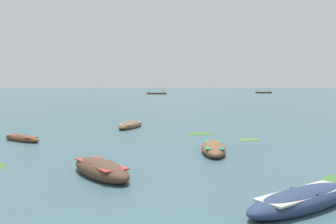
{
  "coord_description": "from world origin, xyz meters",
  "views": [
    {
      "loc": [
        1.67,
        -5.71,
        3.16
      ],
      "look_at": [
        -1.42,
        31.02,
        0.64
      ],
      "focal_mm": 39.5,
      "sensor_mm": 36.0,
      "label": 1
    }
  ],
  "objects_px": {
    "rowboat_4": "(131,125)",
    "rowboat_8": "(304,199)",
    "ferry_1": "(264,92)",
    "rowboat_6": "(22,138)",
    "rowboat_3": "(101,170)",
    "rowboat_5": "(213,148)",
    "ferry_0": "(156,93)"
  },
  "relations": [
    {
      "from": "rowboat_5",
      "to": "rowboat_8",
      "type": "xyz_separation_m",
      "value": [
        2.08,
        -7.92,
        -0.01
      ]
    },
    {
      "from": "rowboat_3",
      "to": "ferry_0",
      "type": "bearing_deg",
      "value": 95.81
    },
    {
      "from": "ferry_0",
      "to": "ferry_1",
      "type": "xyz_separation_m",
      "value": [
        49.19,
        27.35,
        0.0
      ]
    },
    {
      "from": "rowboat_4",
      "to": "ferry_0",
      "type": "bearing_deg",
      "value": 95.71
    },
    {
      "from": "rowboat_4",
      "to": "rowboat_6",
      "type": "xyz_separation_m",
      "value": [
        -5.04,
        -7.35,
        -0.05
      ]
    },
    {
      "from": "rowboat_5",
      "to": "rowboat_4",
      "type": "bearing_deg",
      "value": 120.26
    },
    {
      "from": "rowboat_3",
      "to": "ferry_0",
      "type": "distance_m",
      "value": 142.98
    },
    {
      "from": "rowboat_5",
      "to": "ferry_1",
      "type": "relative_size",
      "value": 0.52
    },
    {
      "from": "rowboat_5",
      "to": "ferry_0",
      "type": "relative_size",
      "value": 0.47
    },
    {
      "from": "rowboat_4",
      "to": "rowboat_6",
      "type": "height_order",
      "value": "rowboat_4"
    },
    {
      "from": "ferry_1",
      "to": "rowboat_5",
      "type": "bearing_deg",
      "value": -100.52
    },
    {
      "from": "rowboat_6",
      "to": "rowboat_3",
      "type": "bearing_deg",
      "value": -49.1
    },
    {
      "from": "ferry_0",
      "to": "rowboat_3",
      "type": "bearing_deg",
      "value": -84.19
    },
    {
      "from": "rowboat_3",
      "to": "rowboat_5",
      "type": "bearing_deg",
      "value": 50.39
    },
    {
      "from": "rowboat_6",
      "to": "ferry_0",
      "type": "height_order",
      "value": "ferry_0"
    },
    {
      "from": "rowboat_4",
      "to": "ferry_1",
      "type": "height_order",
      "value": "ferry_1"
    },
    {
      "from": "rowboat_3",
      "to": "rowboat_6",
      "type": "distance_m",
      "value": 10.4
    },
    {
      "from": "rowboat_3",
      "to": "rowboat_6",
      "type": "height_order",
      "value": "rowboat_3"
    },
    {
      "from": "rowboat_6",
      "to": "ferry_0",
      "type": "bearing_deg",
      "value": 93.26
    },
    {
      "from": "rowboat_6",
      "to": "ferry_1",
      "type": "relative_size",
      "value": 0.4
    },
    {
      "from": "rowboat_6",
      "to": "rowboat_8",
      "type": "height_order",
      "value": "rowboat_8"
    },
    {
      "from": "rowboat_6",
      "to": "ferry_1",
      "type": "distance_m",
      "value": 166.98
    },
    {
      "from": "rowboat_4",
      "to": "ferry_1",
      "type": "distance_m",
      "value": 158.63
    },
    {
      "from": "rowboat_3",
      "to": "rowboat_6",
      "type": "xyz_separation_m",
      "value": [
        -6.81,
        7.86,
        -0.07
      ]
    },
    {
      "from": "ferry_0",
      "to": "ferry_1",
      "type": "distance_m",
      "value": 56.28
    },
    {
      "from": "rowboat_5",
      "to": "ferry_1",
      "type": "height_order",
      "value": "ferry_1"
    },
    {
      "from": "rowboat_4",
      "to": "rowboat_8",
      "type": "distance_m",
      "value": 19.8
    },
    {
      "from": "rowboat_8",
      "to": "ferry_1",
      "type": "bearing_deg",
      "value": 80.63
    },
    {
      "from": "rowboat_8",
      "to": "ferry_0",
      "type": "bearing_deg",
      "value": 98.12
    },
    {
      "from": "rowboat_3",
      "to": "rowboat_6",
      "type": "relative_size",
      "value": 1.18
    },
    {
      "from": "rowboat_5",
      "to": "rowboat_6",
      "type": "xyz_separation_m",
      "value": [
        -10.98,
        2.83,
        -0.05
      ]
    },
    {
      "from": "rowboat_5",
      "to": "ferry_0",
      "type": "height_order",
      "value": "ferry_0"
    }
  ]
}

